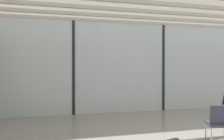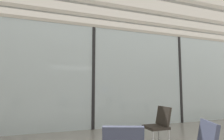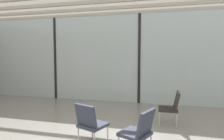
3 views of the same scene
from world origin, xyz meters
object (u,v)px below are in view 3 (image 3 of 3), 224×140
object	(u,v)px
lounge_chair_4	(90,122)
lounge_chair_3	(172,106)
parked_airplane	(124,49)
lounge_chair_1	(139,130)

from	to	relation	value
lounge_chair_4	lounge_chair_3	bearing A→B (deg)	-113.24
parked_airplane	lounge_chair_1	bearing A→B (deg)	-77.91
lounge_chair_3	parked_airplane	bearing A→B (deg)	-161.34
lounge_chair_4	lounge_chair_1	bearing A→B (deg)	-168.87
lounge_chair_1	lounge_chair_3	size ratio (longest dim) A/B	1.00
lounge_chair_1	lounge_chair_4	distance (m)	1.00
parked_airplane	lounge_chair_4	distance (m)	10.29
lounge_chair_3	lounge_chair_4	world-z (taller)	same
parked_airplane	lounge_chair_4	world-z (taller)	parked_airplane
lounge_chair_1	lounge_chair_4	xyz separation A→B (m)	(-0.99, 0.18, 0.00)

